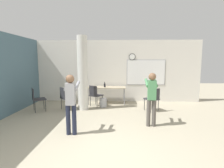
{
  "coord_description": "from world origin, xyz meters",
  "views": [
    {
      "loc": [
        0.3,
        -3.0,
        1.85
      ],
      "look_at": [
        0.08,
        2.86,
        1.08
      ],
      "focal_mm": 28.0,
      "sensor_mm": 36.0,
      "label": 1
    }
  ],
  "objects_px": {
    "chair_mid_room": "(153,98)",
    "chair_table_left": "(95,94)",
    "bottle_on_table": "(105,85)",
    "person_playing_front": "(71,100)",
    "person_playing_side": "(152,95)",
    "chair_by_left_wall": "(37,98)",
    "folding_table": "(107,88)",
    "chair_near_pillar": "(66,97)"
  },
  "relations": [
    {
      "from": "chair_mid_room",
      "to": "chair_table_left",
      "type": "distance_m",
      "value": 2.31
    },
    {
      "from": "bottle_on_table",
      "to": "person_playing_front",
      "type": "distance_m",
      "value": 3.31
    },
    {
      "from": "chair_mid_room",
      "to": "chair_table_left",
      "type": "bearing_deg",
      "value": 164.28
    },
    {
      "from": "chair_mid_room",
      "to": "person_playing_side",
      "type": "distance_m",
      "value": 1.59
    },
    {
      "from": "chair_mid_room",
      "to": "chair_by_left_wall",
      "type": "relative_size",
      "value": 1.0
    },
    {
      "from": "folding_table",
      "to": "person_playing_side",
      "type": "distance_m",
      "value": 3.06
    },
    {
      "from": "chair_by_left_wall",
      "to": "person_playing_side",
      "type": "distance_m",
      "value": 4.18
    },
    {
      "from": "bottle_on_table",
      "to": "chair_table_left",
      "type": "relative_size",
      "value": 0.26
    },
    {
      "from": "chair_by_left_wall",
      "to": "person_playing_front",
      "type": "distance_m",
      "value": 2.72
    },
    {
      "from": "bottle_on_table",
      "to": "person_playing_front",
      "type": "bearing_deg",
      "value": -100.22
    },
    {
      "from": "folding_table",
      "to": "chair_near_pillar",
      "type": "xyz_separation_m",
      "value": [
        -1.49,
        -1.07,
        -0.17
      ]
    },
    {
      "from": "chair_near_pillar",
      "to": "person_playing_side",
      "type": "xyz_separation_m",
      "value": [
        2.95,
        -1.6,
        0.39
      ]
    },
    {
      "from": "chair_table_left",
      "to": "person_playing_front",
      "type": "distance_m",
      "value": 2.82
    },
    {
      "from": "folding_table",
      "to": "chair_near_pillar",
      "type": "bearing_deg",
      "value": -144.27
    },
    {
      "from": "person_playing_front",
      "to": "person_playing_side",
      "type": "bearing_deg",
      "value": 17.18
    },
    {
      "from": "folding_table",
      "to": "chair_mid_room",
      "type": "height_order",
      "value": "chair_mid_room"
    },
    {
      "from": "chair_near_pillar",
      "to": "person_playing_side",
      "type": "distance_m",
      "value": 3.38
    },
    {
      "from": "chair_mid_room",
      "to": "chair_near_pillar",
      "type": "xyz_separation_m",
      "value": [
        -3.28,
        0.1,
        0.0
      ]
    },
    {
      "from": "chair_mid_room",
      "to": "chair_near_pillar",
      "type": "bearing_deg",
      "value": 178.29
    },
    {
      "from": "bottle_on_table",
      "to": "chair_by_left_wall",
      "type": "relative_size",
      "value": 0.26
    },
    {
      "from": "chair_mid_room",
      "to": "folding_table",
      "type": "bearing_deg",
      "value": 146.91
    },
    {
      "from": "folding_table",
      "to": "person_playing_front",
      "type": "height_order",
      "value": "person_playing_front"
    },
    {
      "from": "bottle_on_table",
      "to": "chair_near_pillar",
      "type": "relative_size",
      "value": 0.26
    },
    {
      "from": "chair_table_left",
      "to": "chair_by_left_wall",
      "type": "bearing_deg",
      "value": -158.66
    },
    {
      "from": "person_playing_front",
      "to": "chair_table_left",
      "type": "bearing_deg",
      "value": 85.24
    },
    {
      "from": "chair_table_left",
      "to": "chair_by_left_wall",
      "type": "xyz_separation_m",
      "value": [
        -2.05,
        -0.8,
        0.0
      ]
    },
    {
      "from": "chair_mid_room",
      "to": "chair_table_left",
      "type": "relative_size",
      "value": 1.0
    },
    {
      "from": "folding_table",
      "to": "person_playing_front",
      "type": "relative_size",
      "value": 1.09
    },
    {
      "from": "chair_table_left",
      "to": "chair_near_pillar",
      "type": "height_order",
      "value": "same"
    },
    {
      "from": "chair_by_left_wall",
      "to": "chair_mid_room",
      "type": "bearing_deg",
      "value": 2.34
    },
    {
      "from": "bottle_on_table",
      "to": "chair_by_left_wall",
      "type": "distance_m",
      "value": 2.74
    },
    {
      "from": "chair_mid_room",
      "to": "chair_near_pillar",
      "type": "distance_m",
      "value": 3.29
    },
    {
      "from": "folding_table",
      "to": "chair_by_left_wall",
      "type": "bearing_deg",
      "value": -151.57
    },
    {
      "from": "bottle_on_table",
      "to": "chair_near_pillar",
      "type": "bearing_deg",
      "value": -144.67
    },
    {
      "from": "bottle_on_table",
      "to": "chair_near_pillar",
      "type": "height_order",
      "value": "bottle_on_table"
    },
    {
      "from": "chair_by_left_wall",
      "to": "folding_table",
      "type": "bearing_deg",
      "value": 28.43
    },
    {
      "from": "bottle_on_table",
      "to": "chair_by_left_wall",
      "type": "bearing_deg",
      "value": -152.09
    },
    {
      "from": "folding_table",
      "to": "chair_by_left_wall",
      "type": "relative_size",
      "value": 1.92
    },
    {
      "from": "folding_table",
      "to": "person_playing_front",
      "type": "xyz_separation_m",
      "value": [
        -0.66,
        -3.33,
        0.22
      ]
    },
    {
      "from": "chair_table_left",
      "to": "chair_by_left_wall",
      "type": "height_order",
      "value": "same"
    },
    {
      "from": "chair_mid_room",
      "to": "chair_by_left_wall",
      "type": "height_order",
      "value": "same"
    },
    {
      "from": "chair_by_left_wall",
      "to": "chair_near_pillar",
      "type": "xyz_separation_m",
      "value": [
        0.99,
        0.27,
        0.0
      ]
    }
  ]
}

